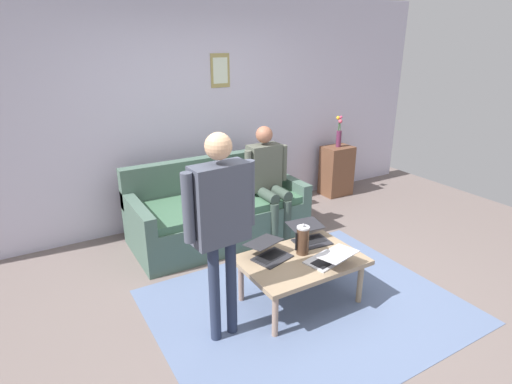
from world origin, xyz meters
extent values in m
plane|color=#6E605C|center=(0.00, 0.00, 0.00)|extent=(7.68, 7.68, 0.00)
cube|color=slate|center=(-0.03, 0.14, 0.00)|extent=(2.53, 2.04, 0.01)
cube|color=silver|center=(0.00, -2.20, 1.35)|extent=(7.04, 0.10, 2.70)
cube|color=#A09052|center=(-0.36, -2.15, 1.82)|extent=(0.25, 0.02, 0.39)
cube|color=silver|center=(-0.36, -2.14, 1.82)|extent=(0.19, 0.00, 0.30)
cube|color=#466053|center=(0.05, -1.44, 0.21)|extent=(1.94, 0.94, 0.42)
cube|color=#3C6248|center=(0.05, -1.42, 0.46)|extent=(1.70, 0.86, 0.08)
cube|color=#466053|center=(0.05, -1.84, 0.65)|extent=(1.94, 0.14, 0.46)
cube|color=#466053|center=(-0.86, -1.44, 0.52)|extent=(0.12, 0.94, 0.20)
cube|color=#466053|center=(0.96, -1.44, 0.52)|extent=(0.12, 0.94, 0.20)
cube|color=#9D8466|center=(-0.03, 0.04, 0.41)|extent=(1.03, 0.69, 0.04)
cylinder|color=#9E8667|center=(-0.47, 0.31, 0.19)|extent=(0.05, 0.05, 0.39)
cylinder|color=gray|center=(0.41, 0.31, 0.19)|extent=(0.05, 0.05, 0.39)
cylinder|color=#97855E|center=(-0.47, -0.24, 0.19)|extent=(0.05, 0.05, 0.39)
cylinder|color=gray|center=(0.41, -0.24, 0.19)|extent=(0.05, 0.05, 0.39)
cube|color=#28282D|center=(-0.28, -0.15, 0.43)|extent=(0.34, 0.27, 0.01)
cube|color=black|center=(-0.29, -0.17, 0.44)|extent=(0.28, 0.17, 0.00)
cube|color=#28282D|center=(-0.30, -0.28, 0.55)|extent=(0.34, 0.25, 0.03)
cube|color=white|center=(-0.30, -0.28, 0.55)|extent=(0.30, 0.23, 0.03)
cube|color=silver|center=(-0.17, 0.18, 0.43)|extent=(0.37, 0.29, 0.01)
cube|color=black|center=(-0.17, 0.19, 0.44)|extent=(0.30, 0.19, 0.00)
cube|color=silver|center=(-0.20, 0.29, 0.55)|extent=(0.37, 0.28, 0.02)
cube|color=#2D191F|center=(-0.19, 0.29, 0.55)|extent=(0.33, 0.25, 0.01)
cube|color=#28282D|center=(0.19, -0.09, 0.43)|extent=(0.36, 0.30, 0.01)
cube|color=black|center=(0.19, -0.11, 0.44)|extent=(0.29, 0.20, 0.00)
cube|color=#28282D|center=(0.22, -0.19, 0.55)|extent=(0.35, 0.29, 0.03)
cube|color=silver|center=(0.22, -0.18, 0.55)|extent=(0.32, 0.26, 0.02)
cylinder|color=#4C3323|center=(-0.09, -0.03, 0.55)|extent=(0.11, 0.11, 0.24)
cylinder|color=#B7B7BC|center=(-0.09, -0.03, 0.67)|extent=(0.11, 0.11, 0.02)
sphere|color=#B2B2B7|center=(-0.09, -0.03, 0.70)|extent=(0.03, 0.03, 0.03)
cube|color=black|center=(-0.02, -0.03, 0.56)|extent=(0.01, 0.01, 0.17)
cube|color=brown|center=(-2.08, -1.88, 0.36)|extent=(0.42, 0.32, 0.72)
cylinder|color=#602746|center=(-2.08, -1.88, 0.84)|extent=(0.07, 0.07, 0.23)
cylinder|color=#3D7038|center=(-2.07, -1.89, 1.05)|extent=(0.03, 0.02, 0.18)
sphere|color=gold|center=(-2.06, -1.90, 1.14)|extent=(0.05, 0.05, 0.05)
cylinder|color=#3D7038|center=(-2.09, -1.89, 1.03)|extent=(0.02, 0.01, 0.16)
sphere|color=#DB4E5D|center=(-2.09, -1.90, 1.11)|extent=(0.03, 0.03, 0.03)
cylinder|color=#3D7038|center=(-2.07, -1.87, 1.02)|extent=(0.02, 0.01, 0.14)
sphere|color=#D44A62|center=(-2.07, -1.86, 1.09)|extent=(0.06, 0.06, 0.06)
cylinder|color=#3D7038|center=(-2.08, -1.89, 1.03)|extent=(0.03, 0.01, 0.16)
sphere|color=silver|center=(-2.07, -1.90, 1.11)|extent=(0.04, 0.04, 0.04)
cylinder|color=#3D7038|center=(-2.08, -1.87, 1.05)|extent=(0.02, 0.01, 0.20)
sphere|color=#D4426B|center=(-2.08, -1.86, 1.15)|extent=(0.04, 0.04, 0.04)
cylinder|color=#263047|center=(0.82, 0.10, 0.41)|extent=(0.08, 0.08, 0.82)
cylinder|color=#263047|center=(0.68, 0.09, 0.41)|extent=(0.08, 0.08, 0.82)
cube|color=#444958|center=(0.75, 0.10, 1.11)|extent=(0.42, 0.21, 0.58)
cylinder|color=#444958|center=(0.99, 0.12, 1.14)|extent=(0.09, 0.09, 0.49)
cylinder|color=#444958|center=(0.50, 0.08, 1.14)|extent=(0.09, 0.09, 0.49)
sphere|color=tan|center=(0.75, 0.10, 1.52)|extent=(0.19, 0.19, 0.19)
cylinder|color=#35443A|center=(-0.58, -0.98, 0.25)|extent=(0.10, 0.10, 0.50)
cylinder|color=#35443A|center=(-0.41, -0.98, 0.25)|extent=(0.10, 0.10, 0.50)
cylinder|color=#35443A|center=(-0.58, -1.16, 0.55)|extent=(0.12, 0.40, 0.12)
cylinder|color=#35443A|center=(-0.41, -1.16, 0.55)|extent=(0.12, 0.40, 0.12)
cube|color=#55584C|center=(-0.49, -1.34, 0.81)|extent=(0.37, 0.20, 0.52)
cylinder|color=#55584C|center=(-0.73, -1.29, 0.84)|extent=(0.08, 0.08, 0.42)
cylinder|color=#55584C|center=(-0.25, -1.29, 0.84)|extent=(0.08, 0.08, 0.42)
sphere|color=#9E634A|center=(-0.49, -1.34, 1.19)|extent=(0.19, 0.19, 0.19)
camera|label=1|loc=(1.90, 2.53, 2.20)|focal=29.17mm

